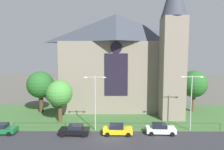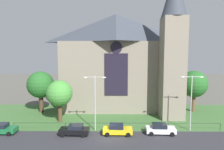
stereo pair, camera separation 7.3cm
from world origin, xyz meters
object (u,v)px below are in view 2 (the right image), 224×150
tree_left_far (41,85)px  streetlamp_far (191,96)px  streetlamp_near (95,96)px  parked_car_yellow (117,129)px  church_building (119,60)px  tree_right_far (194,84)px  parked_car_black (75,130)px  tree_left_near (59,94)px  parked_car_green (1,129)px  parked_car_white (160,129)px

tree_left_far → streetlamp_far: bearing=-20.4°
streetlamp_near → parked_car_yellow: streetlamp_near is taller
streetlamp_near → streetlamp_far: streetlamp_far is taller
streetlamp_near → parked_car_yellow: (3.36, -1.61, -4.57)m
tree_left_far → church_building: bearing=14.2°
tree_right_far → streetlamp_far: streetlamp_far is taller
church_building → streetlamp_near: church_building is taller
tree_left_far → parked_car_black: (8.85, -11.50, -4.74)m
tree_left_near → tree_left_far: tree_left_far is taller
tree_left_near → parked_car_green: 9.95m
parked_car_yellow → parked_car_white: same height
church_building → parked_car_black: church_building is taller
streetlamp_far → parked_car_black: 17.93m
church_building → parked_car_yellow: 18.03m
streetlamp_near → parked_car_yellow: bearing=-25.7°
parked_car_black → parked_car_white: bearing=-176.1°
parked_car_white → tree_left_far: bearing=155.2°
church_building → parked_car_black: size_ratio=6.11×
tree_left_near → streetlamp_near: bearing=-32.4°
parked_car_green → parked_car_white: (23.22, 0.12, 0.00)m
tree_left_far → parked_car_yellow: (15.00, -11.31, -4.74)m
parked_car_black → parked_car_yellow: bearing=-176.5°
parked_car_black → tree_right_far: bearing=-148.8°
streetlamp_far → parked_car_yellow: 12.11m
church_building → tree_left_far: 16.90m
tree_right_far → tree_left_near: bearing=-165.9°
parked_car_green → parked_car_black: (10.81, -0.36, 0.00)m
church_building → parked_car_white: (5.55, -15.01, -9.53)m
streetlamp_near → parked_car_green: bearing=-173.9°
church_building → tree_left_far: size_ratio=3.18×
parked_car_white → parked_car_yellow: bearing=-174.8°
streetlamp_near → parked_car_green: size_ratio=1.98×
tree_left_near → streetlamp_far: bearing=-11.1°
streetlamp_far → parked_car_yellow: bearing=-171.7°
parked_car_white → parked_car_green: bearing=-177.1°
streetlamp_far → parked_car_green: bearing=-177.0°
tree_right_far → parked_car_black: (-21.67, -12.25, -4.78)m
church_building → parked_car_green: size_ratio=6.14×
parked_car_yellow → church_building: bearing=88.7°
tree_left_near → tree_right_far: 26.11m
tree_left_near → parked_car_black: tree_left_near is taller
tree_left_far → parked_car_yellow: 19.38m
tree_right_far → streetlamp_near: bearing=-151.1°
church_building → tree_left_far: bearing=-165.8°
tree_left_far → parked_car_green: tree_left_far is taller
streetlamp_near → parked_car_black: size_ratio=1.97×
tree_right_far → streetlamp_far: 11.35m
parked_car_yellow → parked_car_white: 6.27m
streetlamp_far → parked_car_black: size_ratio=1.98×
church_building → tree_left_near: bearing=-137.6°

